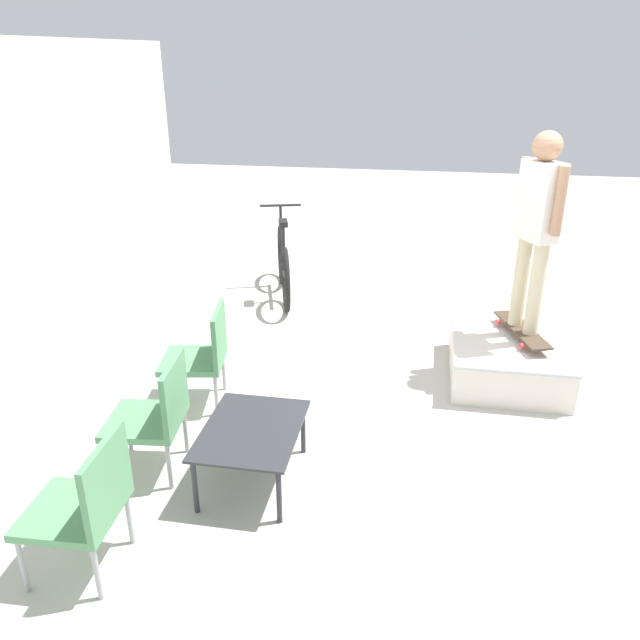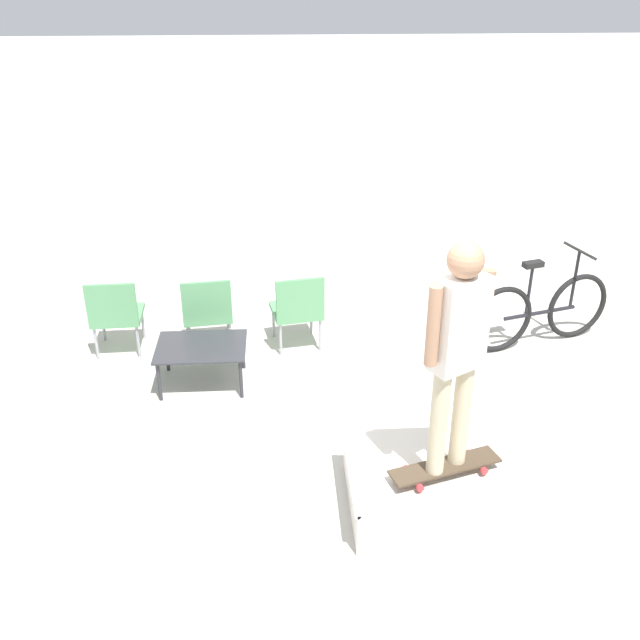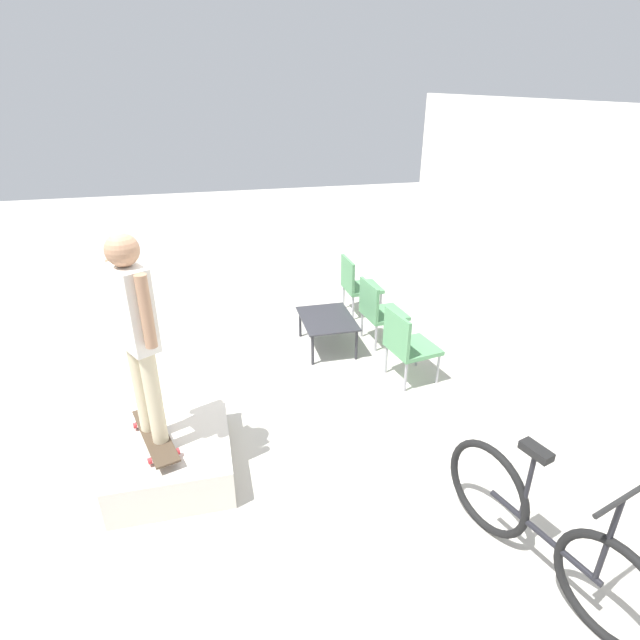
{
  "view_description": "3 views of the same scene",
  "coord_description": "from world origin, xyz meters",
  "px_view_note": "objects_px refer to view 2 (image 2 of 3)",
  "views": [
    {
      "loc": [
        -4.54,
        0.36,
        2.84
      ],
      "look_at": [
        0.11,
        1.18,
        0.8
      ],
      "focal_mm": 35.0,
      "sensor_mm": 36.0,
      "label": 1
    },
    {
      "loc": [
        -0.21,
        -4.77,
        3.85
      ],
      "look_at": [
        0.16,
        1.26,
        0.79
      ],
      "focal_mm": 40.0,
      "sensor_mm": 36.0,
      "label": 2
    },
    {
      "loc": [
        4.68,
        0.01,
        3.22
      ],
      "look_at": [
        0.13,
        1.1,
        0.98
      ],
      "focal_mm": 28.0,
      "sensor_mm": 36.0,
      "label": 3
    }
  ],
  "objects_px": {
    "skateboard_on_ramp": "(445,466)",
    "person_skater": "(458,342)",
    "patio_chair_left": "(115,312)",
    "bicycle": "(540,311)",
    "coffee_table": "(201,350)",
    "patio_chair_center": "(207,310)",
    "skate_ramp_box": "(429,486)",
    "patio_chair_right": "(298,307)"
  },
  "relations": [
    {
      "from": "patio_chair_center",
      "to": "patio_chair_right",
      "type": "height_order",
      "value": "same"
    },
    {
      "from": "patio_chair_center",
      "to": "patio_chair_right",
      "type": "xyz_separation_m",
      "value": [
        0.97,
        0.0,
        0.0
      ]
    },
    {
      "from": "bicycle",
      "to": "coffee_table",
      "type": "bearing_deg",
      "value": 173.28
    },
    {
      "from": "person_skater",
      "to": "patio_chair_center",
      "type": "bearing_deg",
      "value": 95.57
    },
    {
      "from": "patio_chair_left",
      "to": "patio_chair_right",
      "type": "bearing_deg",
      "value": 177.55
    },
    {
      "from": "patio_chair_center",
      "to": "patio_chair_right",
      "type": "distance_m",
      "value": 0.97
    },
    {
      "from": "patio_chair_right",
      "to": "bicycle",
      "type": "distance_m",
      "value": 2.66
    },
    {
      "from": "person_skater",
      "to": "coffee_table",
      "type": "height_order",
      "value": "person_skater"
    },
    {
      "from": "bicycle",
      "to": "patio_chair_left",
      "type": "bearing_deg",
      "value": 162.62
    },
    {
      "from": "patio_chair_left",
      "to": "patio_chair_center",
      "type": "relative_size",
      "value": 1.0
    },
    {
      "from": "skate_ramp_box",
      "to": "patio_chair_center",
      "type": "bearing_deg",
      "value": 125.89
    },
    {
      "from": "skate_ramp_box",
      "to": "patio_chair_left",
      "type": "bearing_deg",
      "value": 137.57
    },
    {
      "from": "patio_chair_left",
      "to": "skateboard_on_ramp",
      "type": "bearing_deg",
      "value": 134.74
    },
    {
      "from": "coffee_table",
      "to": "patio_chair_right",
      "type": "height_order",
      "value": "patio_chair_right"
    },
    {
      "from": "skate_ramp_box",
      "to": "person_skater",
      "type": "xyz_separation_m",
      "value": [
        0.08,
        -0.11,
        1.34
      ]
    },
    {
      "from": "skate_ramp_box",
      "to": "patio_chair_center",
      "type": "height_order",
      "value": "patio_chair_center"
    },
    {
      "from": "patio_chair_right",
      "to": "skateboard_on_ramp",
      "type": "bearing_deg",
      "value": 100.47
    },
    {
      "from": "skate_ramp_box",
      "to": "patio_chair_right",
      "type": "distance_m",
      "value": 2.81
    },
    {
      "from": "skateboard_on_ramp",
      "to": "patio_chair_left",
      "type": "relative_size",
      "value": 1.01
    },
    {
      "from": "skate_ramp_box",
      "to": "person_skater",
      "type": "relative_size",
      "value": 0.72
    },
    {
      "from": "coffee_table",
      "to": "bicycle",
      "type": "xyz_separation_m",
      "value": [
        3.64,
        0.62,
        0.02
      ]
    },
    {
      "from": "coffee_table",
      "to": "person_skater",
      "type": "bearing_deg",
      "value": -45.59
    },
    {
      "from": "skate_ramp_box",
      "to": "patio_chair_left",
      "type": "distance_m",
      "value": 3.92
    },
    {
      "from": "skate_ramp_box",
      "to": "person_skater",
      "type": "distance_m",
      "value": 1.34
    },
    {
      "from": "coffee_table",
      "to": "bicycle",
      "type": "height_order",
      "value": "bicycle"
    },
    {
      "from": "skate_ramp_box",
      "to": "patio_chair_right",
      "type": "height_order",
      "value": "patio_chair_right"
    },
    {
      "from": "skate_ramp_box",
      "to": "patio_chair_center",
      "type": "xyz_separation_m",
      "value": [
        -1.91,
        2.64,
        0.3
      ]
    },
    {
      "from": "skateboard_on_ramp",
      "to": "skate_ramp_box",
      "type": "bearing_deg",
      "value": 109.93
    },
    {
      "from": "patio_chair_left",
      "to": "patio_chair_center",
      "type": "bearing_deg",
      "value": 177.54
    },
    {
      "from": "skateboard_on_ramp",
      "to": "bicycle",
      "type": "distance_m",
      "value": 3.13
    },
    {
      "from": "coffee_table",
      "to": "patio_chair_right",
      "type": "bearing_deg",
      "value": 35.51
    },
    {
      "from": "coffee_table",
      "to": "bicycle",
      "type": "distance_m",
      "value": 3.7
    },
    {
      "from": "patio_chair_left",
      "to": "skate_ramp_box",
      "type": "bearing_deg",
      "value": 135.08
    },
    {
      "from": "patio_chair_center",
      "to": "patio_chair_left",
      "type": "bearing_deg",
      "value": -6.5
    },
    {
      "from": "patio_chair_left",
      "to": "patio_chair_right",
      "type": "distance_m",
      "value": 1.95
    },
    {
      "from": "skateboard_on_ramp",
      "to": "person_skater",
      "type": "bearing_deg",
      "value": 136.15
    },
    {
      "from": "patio_chair_left",
      "to": "person_skater",
      "type": "bearing_deg",
      "value": 134.74
    },
    {
      "from": "person_skater",
      "to": "patio_chair_left",
      "type": "xyz_separation_m",
      "value": [
        -2.96,
        2.74,
        -1.04
      ]
    },
    {
      "from": "patio_chair_left",
      "to": "bicycle",
      "type": "distance_m",
      "value": 4.61
    },
    {
      "from": "coffee_table",
      "to": "patio_chair_center",
      "type": "xyz_separation_m",
      "value": [
        0.01,
        0.7,
        0.1
      ]
    },
    {
      "from": "coffee_table",
      "to": "bicycle",
      "type": "relative_size",
      "value": 0.52
    },
    {
      "from": "coffee_table",
      "to": "patio_chair_left",
      "type": "distance_m",
      "value": 1.2
    }
  ]
}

